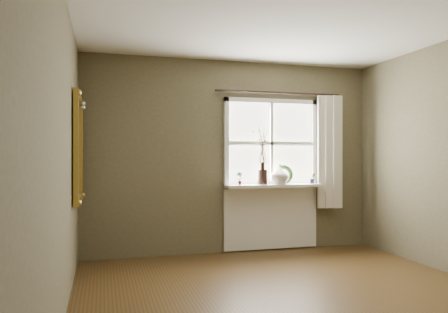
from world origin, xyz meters
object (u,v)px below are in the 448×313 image
Objects in this scene: dark_jug at (262,177)px; cream_vase at (280,174)px; gilt_mirror at (78,148)px; wreath at (284,176)px.

cream_vase is at bearing 0.00° from dark_jug.
gilt_mirror is (-2.34, -0.58, 0.37)m from dark_jug.
wreath is (0.33, 0.04, 0.00)m from dark_jug.
dark_jug is 0.75× the size of wreath.
dark_jug is 0.33m from wreath.
gilt_mirror reaches higher than wreath.
wreath is at bearing 13.04° from gilt_mirror.
cream_vase is (0.25, 0.00, 0.03)m from dark_jug.
cream_vase reaches higher than wreath.
gilt_mirror is (-2.68, -0.62, 0.37)m from wreath.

